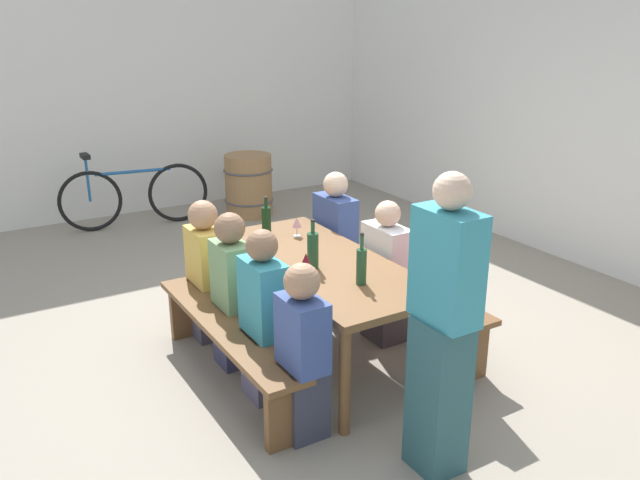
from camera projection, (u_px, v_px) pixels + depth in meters
name	position (u px, v px, depth m)	size (l,w,h in m)	color
ground_plane	(320.00, 356.00, 4.83)	(24.00, 24.00, 0.00)	gray
back_wall	(632.00, 105.00, 5.90)	(14.00, 0.20, 3.20)	silver
side_wall	(129.00, 81.00, 7.91)	(0.20, 6.94, 3.20)	silver
tasting_table	(320.00, 271.00, 4.61)	(1.91, 0.84, 0.75)	brown
bench_near	(227.00, 337.00, 4.37)	(1.81, 0.30, 0.45)	brown
bench_far	(400.00, 292.00, 5.07)	(1.81, 0.30, 0.45)	brown
wine_bottle_0	(361.00, 265.00, 4.15)	(0.07, 0.07, 0.34)	#234C2D
wine_bottle_1	(313.00, 250.00, 4.41)	(0.08, 0.08, 0.34)	#234C2D
wine_bottle_2	(266.00, 221.00, 5.06)	(0.07, 0.07, 0.31)	#143319
wine_glass_0	(226.00, 222.00, 5.08)	(0.06, 0.06, 0.16)	silver
wine_glass_1	(297.00, 223.00, 5.05)	(0.07, 0.07, 0.15)	silver
wine_glass_2	(306.00, 260.00, 4.30)	(0.06, 0.06, 0.15)	silver
seated_guest_near_0	(206.00, 272.00, 4.97)	(0.35, 0.24, 1.09)	#474153
seated_guest_near_1	(233.00, 293.00, 4.57)	(0.33, 0.24, 1.12)	#353555
seated_guest_near_2	(264.00, 319.00, 4.17)	(0.35, 0.24, 1.14)	#56506B
seated_guest_near_3	(303.00, 355.00, 3.78)	(0.32, 0.24, 1.09)	#363949
seated_guest_far_0	(335.00, 244.00, 5.50)	(0.40, 0.24, 1.17)	#494A65
seated_guest_far_1	(386.00, 276.00, 4.93)	(0.39, 0.24, 1.10)	#463A40
seated_guest_far_2	(450.00, 308.00, 4.35)	(0.39, 0.24, 1.15)	#3E3358
standing_host	(442.00, 335.00, 3.40)	(0.36, 0.24, 1.67)	#2A545B
wine_barrel	(249.00, 185.00, 8.08)	(0.61, 0.61, 0.75)	#9E7247
parked_bicycle_0	(134.00, 196.00, 7.64)	(0.33, 1.69, 0.90)	black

